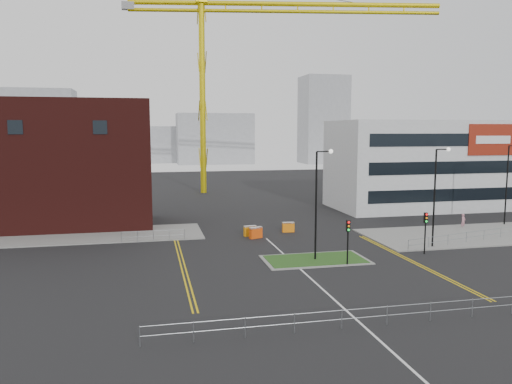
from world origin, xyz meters
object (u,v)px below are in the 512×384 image
Objects in this scene: pedestrian at (463,221)px; streetlamp_island at (319,196)px; tower_crane at (238,46)px; traffic_light_island at (348,234)px.

streetlamp_island is at bearing -178.54° from pedestrian.
tower_crane reaches higher than streetlamp_island.
traffic_light_island is 21.62m from pedestrian.
streetlamp_island is 2.52× the size of traffic_light_island.
tower_crane is at bearing 87.88° from streetlamp_island.
streetlamp_island is at bearing -92.12° from tower_crane.
streetlamp_island is 5.61× the size of pedestrian.
tower_crane is 32.05× the size of pedestrian.
streetlamp_island is (-1.70, -46.00, -19.23)m from tower_crane.
traffic_light_island is (1.78, -2.02, -2.85)m from streetlamp_island.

